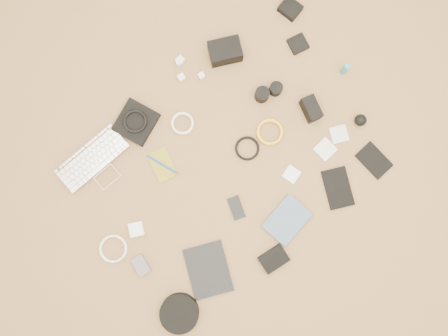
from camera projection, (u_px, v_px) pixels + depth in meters
room_shell at (231, 104)px, 0.76m from camera, size 4.04×4.04×2.58m
laptop at (99, 167)px, 1.99m from camera, size 0.35×0.26×0.03m
headphone_pouch at (136, 122)px, 2.01m from camera, size 0.22×0.22×0.03m
headphones at (135, 121)px, 1.99m from camera, size 0.14×0.14×0.01m
charger_a at (181, 77)px, 2.03m from camera, size 0.03×0.03×0.03m
charger_b at (181, 60)px, 2.03m from camera, size 0.04×0.04×0.03m
charger_c at (179, 62)px, 2.03m from camera, size 0.04×0.04×0.03m
charger_d at (202, 76)px, 2.03m from camera, size 0.03×0.03×0.03m
dslr_camera at (225, 51)px, 2.01m from camera, size 0.18×0.15×0.08m
lens_pouch at (290, 9)px, 2.05m from camera, size 0.10×0.11×0.03m
notebook_olive at (162, 165)px, 2.00m from camera, size 0.12×0.16×0.01m
pen_blue at (162, 164)px, 1.99m from camera, size 0.07×0.15×0.01m
cable_white_a at (183, 124)px, 2.02m from camera, size 0.14×0.14×0.01m
lens_a at (262, 95)px, 2.00m from camera, size 0.08×0.08×0.07m
lens_b at (276, 89)px, 2.01m from camera, size 0.08×0.08×0.06m
card_reader at (298, 44)px, 2.05m from camera, size 0.09×0.09×0.02m
power_brick at (136, 229)px, 1.97m from camera, size 0.08×0.08×0.03m
cable_white_b at (114, 249)px, 1.97m from camera, size 0.14×0.14×0.01m
cable_black at (247, 149)px, 2.01m from camera, size 0.12×0.12×0.01m
cable_yellow at (270, 132)px, 2.01m from camera, size 0.13×0.13×0.01m
flash at (311, 109)px, 1.99m from camera, size 0.08×0.12×0.08m
lens_cleaner at (345, 69)px, 2.00m from camera, size 0.03×0.03×0.09m
battery_charger at (141, 265)px, 1.95m from camera, size 0.06×0.09×0.02m
tablet at (208, 270)px, 1.96m from camera, size 0.25×0.28×0.01m
phone at (236, 208)px, 1.98m from camera, size 0.08×0.12×0.01m
filter_case_left at (291, 174)px, 2.00m from camera, size 0.08×0.08×0.01m
filter_case_mid at (325, 149)px, 2.01m from camera, size 0.09×0.09×0.01m
filter_case_right at (339, 134)px, 2.01m from camera, size 0.10×0.10×0.01m
air_blower at (361, 120)px, 2.00m from camera, size 0.07×0.07×0.05m
headphone_case at (179, 313)px, 1.92m from camera, size 0.19×0.19×0.05m
drive_case at (274, 259)px, 1.95m from camera, size 0.13×0.09×0.03m
paperback at (299, 231)px, 1.97m from camera, size 0.22×0.18×0.02m
notebook_black_a at (338, 188)px, 1.99m from camera, size 0.18×0.21×0.01m
notebook_black_b at (374, 160)px, 2.00m from camera, size 0.11×0.16×0.01m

